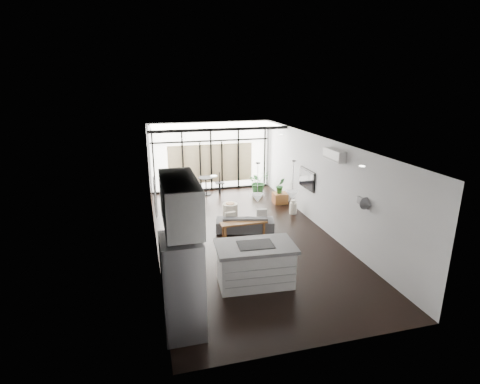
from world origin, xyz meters
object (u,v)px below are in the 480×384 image
fridge (183,286)px  island (255,264)px  sofa (245,220)px  tv (307,179)px  pouf (230,209)px  console_bench (244,229)px  milk_can (293,207)px

fridge → island: bearing=35.8°
sofa → tv: (2.30, 0.68, 0.96)m
tv → fridge: bearing=-133.2°
fridge → pouf: bearing=68.6°
fridge → console_bench: size_ratio=1.34×
island → sofa: 3.08m
pouf → console_bench: bearing=-90.8°
island → sofa: size_ratio=1.00×
island → milk_can: (2.60, 4.02, -0.23)m
console_bench → milk_can: milk_can is taller
island → tv: bearing=55.8°
sofa → console_bench: size_ratio=1.27×
sofa → pouf: 1.42m
island → fridge: size_ratio=0.95×
console_bench → pouf: bearing=88.3°
milk_can → tv: (0.30, -0.32, 1.06)m
fridge → pouf: 6.15m
milk_can → fridge: bearing=-129.5°
island → pouf: bearing=87.8°
fridge → sofa: 4.91m
sofa → console_bench: bearing=83.1°
pouf → tv: tv is taller
milk_can → sofa: bearing=-153.3°
fridge → sofa: bearing=61.2°
island → pouf: island is taller
sofa → pouf: size_ratio=3.40×
pouf → tv: size_ratio=0.47×
console_bench → pouf: 1.80m
tv → milk_can: bearing=132.9°
milk_can → tv: tv is taller
console_bench → milk_can: bearing=32.1°
pouf → milk_can: 2.16m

